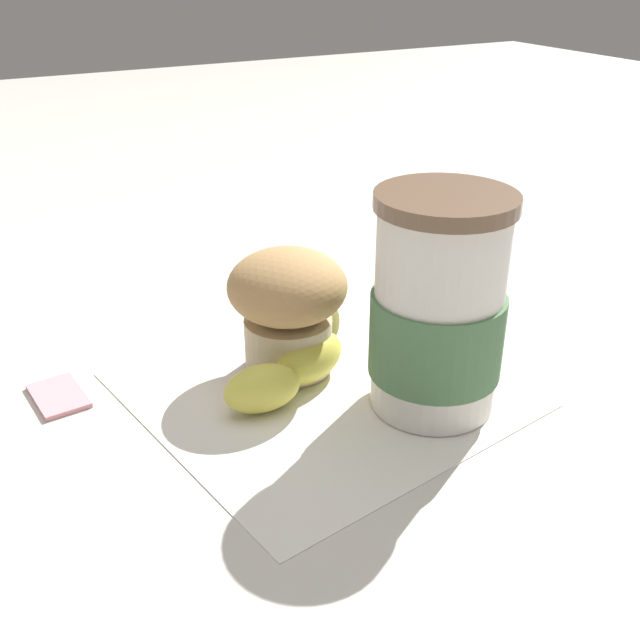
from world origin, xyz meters
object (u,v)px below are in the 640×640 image
at_px(banana, 302,355).
at_px(sugar_packet, 58,394).
at_px(coffee_cup, 438,313).
at_px(muffin, 288,304).

relative_size(banana, sugar_packet, 2.71).
xyz_separation_m(coffee_cup, sugar_packet, (0.23, -0.13, -0.07)).
xyz_separation_m(muffin, banana, (-0.00, 0.02, -0.03)).
distance_m(coffee_cup, banana, 0.11).
relative_size(coffee_cup, muffin, 1.62).
relative_size(coffee_cup, sugar_packet, 2.98).
relative_size(muffin, sugar_packet, 1.84).
height_order(banana, sugar_packet, banana).
relative_size(coffee_cup, banana, 1.10).
bearing_deg(coffee_cup, sugar_packet, -29.79).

